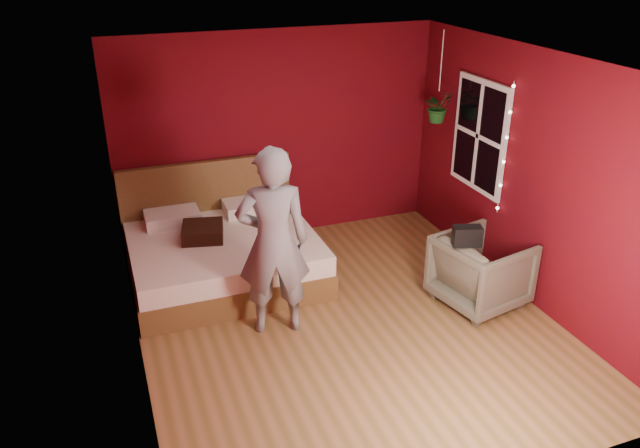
{
  "coord_description": "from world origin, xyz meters",
  "views": [
    {
      "loc": [
        -2.1,
        -4.86,
        3.58
      ],
      "look_at": [
        -0.14,
        0.4,
        0.96
      ],
      "focal_mm": 35.0,
      "sensor_mm": 36.0,
      "label": 1
    }
  ],
  "objects": [
    {
      "name": "armchair",
      "position": [
        1.46,
        -0.12,
        0.38
      ],
      "size": [
        0.99,
        0.97,
        0.76
      ],
      "primitive_type": "imported",
      "rotation": [
        0.0,
        0.0,
        1.78
      ],
      "color": "#676751",
      "rests_on": "ground"
    },
    {
      "name": "bed",
      "position": [
        -0.95,
        1.42,
        0.3
      ],
      "size": [
        2.06,
        1.75,
        1.13
      ],
      "color": "brown",
      "rests_on": "ground"
    },
    {
      "name": "hanging_plant",
      "position": [
        1.74,
        1.46,
        1.72
      ],
      "size": [
        0.39,
        0.36,
        1.07
      ],
      "color": "silver",
      "rests_on": "room_walls"
    },
    {
      "name": "room_walls",
      "position": [
        0.0,
        0.0,
        1.68
      ],
      "size": [
        4.04,
        4.54,
        2.62
      ],
      "color": "#5D090D",
      "rests_on": "ground"
    },
    {
      "name": "throw_pillow",
      "position": [
        -1.16,
        1.4,
        0.59
      ],
      "size": [
        0.52,
        0.52,
        0.16
      ],
      "primitive_type": "cube",
      "rotation": [
        0.0,
        0.0,
        -0.22
      ],
      "color": "black",
      "rests_on": "bed"
    },
    {
      "name": "fairy_lights",
      "position": [
        1.94,
        0.38,
        1.5
      ],
      "size": [
        0.04,
        0.04,
        1.45
      ],
      "color": "silver",
      "rests_on": "room_walls"
    },
    {
      "name": "floor",
      "position": [
        0.0,
        0.0,
        0.0
      ],
      "size": [
        4.5,
        4.5,
        0.0
      ],
      "primitive_type": "plane",
      "color": "olive",
      "rests_on": "ground"
    },
    {
      "name": "handbag",
      "position": [
        1.2,
        -0.18,
        0.86
      ],
      "size": [
        0.31,
        0.22,
        0.2
      ],
      "primitive_type": "cube",
      "rotation": [
        0.0,
        0.0,
        -0.3
      ],
      "color": "black",
      "rests_on": "armchair"
    },
    {
      "name": "person",
      "position": [
        -0.69,
        0.19,
        0.95
      ],
      "size": [
        0.77,
        0.59,
        1.9
      ],
      "primitive_type": "imported",
      "rotation": [
        0.0,
        0.0,
        2.93
      ],
      "color": "slate",
      "rests_on": "ground"
    },
    {
      "name": "window",
      "position": [
        1.97,
        0.9,
        1.5
      ],
      "size": [
        0.05,
        0.97,
        1.27
      ],
      "color": "white",
      "rests_on": "room_walls"
    }
  ]
}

